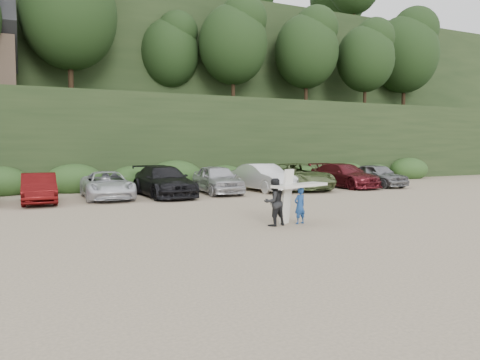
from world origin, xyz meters
TOP-DOWN VIEW (x-y plane):
  - ground at (0.00, 0.00)m, footprint 120.00×120.00m
  - hillside_backdrop at (-0.26, 35.93)m, footprint 90.00×41.50m
  - parked_cars at (-3.57, 10.09)m, footprint 36.24×5.98m
  - child_surfer at (0.42, -0.40)m, footprint 2.38×1.32m
  - adult_surfer at (-0.53, -0.36)m, footprint 1.28×0.72m

SIDE VIEW (x-z plane):
  - ground at x=0.00m, z-range 0.00..0.00m
  - parked_cars at x=-3.57m, z-range -0.03..1.57m
  - adult_surfer at x=-0.53m, z-range -0.13..1.75m
  - child_surfer at x=0.42m, z-range 0.25..1.62m
  - hillside_backdrop at x=-0.26m, z-range -2.78..25.22m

